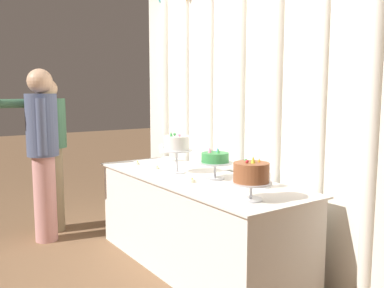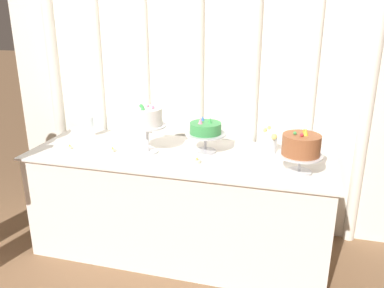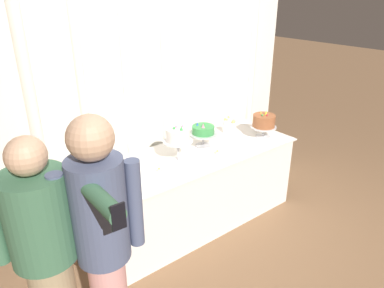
{
  "view_description": "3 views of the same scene",
  "coord_description": "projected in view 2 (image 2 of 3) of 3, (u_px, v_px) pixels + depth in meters",
  "views": [
    {
      "loc": [
        2.67,
        -1.78,
        1.44
      ],
      "look_at": [
        -0.2,
        0.21,
        1.0
      ],
      "focal_mm": 38.22,
      "sensor_mm": 36.0,
      "label": 1
    },
    {
      "loc": [
        0.76,
        -2.36,
        1.72
      ],
      "look_at": [
        0.1,
        0.06,
        0.86
      ],
      "focal_mm": 37.15,
      "sensor_mm": 36.0,
      "label": 2
    },
    {
      "loc": [
        -1.92,
        -2.28,
        2.22
      ],
      "look_at": [
        -0.08,
        0.04,
        0.9
      ],
      "focal_mm": 33.65,
      "sensor_mm": 36.0,
      "label": 3
    }
  ],
  "objects": [
    {
      "name": "wine_glass",
      "position": [
        89.0,
        122.0,
        3.05
      ],
      "size": [
        0.07,
        0.07,
        0.17
      ],
      "color": "silver",
      "rests_on": "cake_table"
    },
    {
      "name": "tealight_far_left",
      "position": [
        70.0,
        148.0,
        2.83
      ],
      "size": [
        0.04,
        0.04,
        0.03
      ],
      "color": "beige",
      "rests_on": "cake_table"
    },
    {
      "name": "cake_display_leftmost",
      "position": [
        147.0,
        119.0,
        2.69
      ],
      "size": [
        0.26,
        0.26,
        0.36
      ],
      "color": "silver",
      "rests_on": "cake_table"
    },
    {
      "name": "cake_display_center",
      "position": [
        205.0,
        130.0,
        2.72
      ],
      "size": [
        0.28,
        0.28,
        0.26
      ],
      "color": "#B2B2B7",
      "rests_on": "cake_table"
    },
    {
      "name": "flower_vase",
      "position": [
        270.0,
        143.0,
        2.74
      ],
      "size": [
        0.1,
        0.13,
        0.2
      ],
      "color": "silver",
      "rests_on": "cake_table"
    },
    {
      "name": "tealight_near_right",
      "position": [
        197.0,
        161.0,
        2.58
      ],
      "size": [
        0.05,
        0.05,
        0.04
      ],
      "color": "beige",
      "rests_on": "cake_table"
    },
    {
      "name": "cake_display_rightmost",
      "position": [
        301.0,
        147.0,
        2.37
      ],
      "size": [
        0.27,
        0.27,
        0.29
      ],
      "color": "silver",
      "rests_on": "cake_table"
    },
    {
      "name": "tealight_near_left",
      "position": [
        113.0,
        150.0,
        2.78
      ],
      "size": [
        0.04,
        0.04,
        0.03
      ],
      "color": "beige",
      "rests_on": "cake_table"
    },
    {
      "name": "draped_curtain",
      "position": [
        196.0,
        45.0,
        2.98
      ],
      "size": [
        3.23,
        0.16,
        2.83
      ],
      "color": "white",
      "rests_on": "ground_plane"
    },
    {
      "name": "ground_plane",
      "position": [
        177.0,
        256.0,
        2.9
      ],
      "size": [
        24.0,
        24.0,
        0.0
      ],
      "primitive_type": "plane",
      "color": "#846042"
    },
    {
      "name": "cake_table",
      "position": [
        180.0,
        203.0,
        2.87
      ],
      "size": [
        2.09,
        0.76,
        0.76
      ],
      "color": "white",
      "rests_on": "ground_plane"
    }
  ]
}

